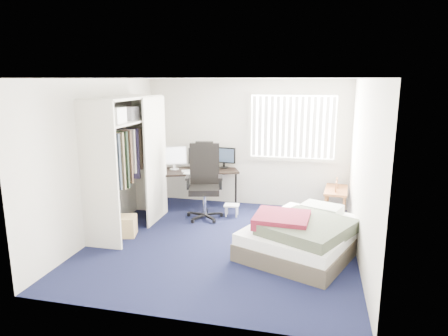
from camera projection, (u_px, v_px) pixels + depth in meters
ground at (222, 242)px, 6.23m from camera, size 4.20×4.20×0.00m
room_shell at (222, 147)px, 5.90m from camera, size 4.20×4.20×4.20m
window_assembly at (293, 127)px, 7.62m from camera, size 1.72×0.09×1.32m
closet at (127, 150)px, 6.56m from camera, size 0.64×1.84×2.22m
desk at (199, 168)px, 7.93m from camera, size 1.65×1.24×1.20m
office_chair at (205, 189)px, 7.30m from camera, size 0.79×0.79×1.38m
footstool at (232, 207)px, 7.41m from camera, size 0.28×0.23×0.22m
nightstand at (336, 193)px, 7.27m from camera, size 0.46×0.82×0.72m
bed at (304, 234)px, 5.84m from camera, size 1.98×2.24×0.62m
pine_box at (122, 226)px, 6.48m from camera, size 0.50×0.42×0.32m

